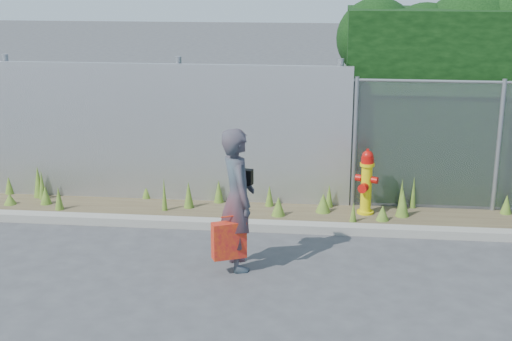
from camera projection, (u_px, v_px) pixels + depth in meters
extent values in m
plane|color=#3C3D3F|center=(268.00, 284.00, 8.47)|extent=(80.00, 80.00, 0.00)
cube|color=gray|center=(280.00, 227.00, 10.18)|extent=(16.00, 0.22, 0.12)
cube|color=#4C402B|center=(283.00, 216.00, 10.76)|extent=(16.00, 1.20, 0.01)
cone|color=#486D20|center=(189.00, 195.00, 11.05)|extent=(0.16, 0.16, 0.43)
cone|color=#486D20|center=(46.00, 196.00, 11.24)|extent=(0.18, 0.18, 0.30)
cone|color=#486D20|center=(230.00, 204.00, 10.67)|extent=(0.10, 0.10, 0.41)
cone|color=#486D20|center=(403.00, 204.00, 10.67)|extent=(0.21, 0.21, 0.42)
cone|color=#486D20|center=(59.00, 199.00, 10.97)|extent=(0.14, 0.14, 0.37)
cone|color=#486D20|center=(323.00, 204.00, 10.86)|extent=(0.24, 0.24, 0.30)
cone|color=#486D20|center=(240.00, 206.00, 10.90)|extent=(0.20, 0.20, 0.20)
cone|color=#486D20|center=(383.00, 214.00, 10.52)|extent=(0.20, 0.20, 0.24)
cone|color=#486D20|center=(164.00, 195.00, 10.91)|extent=(0.09, 0.09, 0.53)
cone|color=#486D20|center=(506.00, 205.00, 10.80)|extent=(0.18, 0.18, 0.31)
cone|color=#486D20|center=(9.00, 185.00, 11.74)|extent=(0.16, 0.16, 0.33)
cone|color=#486D20|center=(353.00, 213.00, 10.46)|extent=(0.11, 0.11, 0.31)
cone|color=#486D20|center=(10.00, 200.00, 11.23)|extent=(0.21, 0.21, 0.18)
cone|color=#486D20|center=(278.00, 207.00, 10.71)|extent=(0.21, 0.21, 0.31)
cone|color=#486D20|center=(146.00, 191.00, 11.52)|extent=(0.14, 0.14, 0.28)
cone|color=#486D20|center=(328.00, 194.00, 11.20)|extent=(0.08, 0.08, 0.38)
cone|color=#486D20|center=(38.00, 182.00, 11.55)|extent=(0.18, 0.18, 0.53)
cone|color=#486D20|center=(329.00, 197.00, 11.08)|extent=(0.13, 0.13, 0.37)
cone|color=#486D20|center=(42.00, 186.00, 11.45)|extent=(0.13, 0.13, 0.48)
cone|color=#486D20|center=(402.00, 195.00, 10.94)|extent=(0.11, 0.11, 0.50)
cone|color=#486D20|center=(269.00, 196.00, 11.14)|extent=(0.14, 0.14, 0.35)
cone|color=#486D20|center=(219.00, 192.00, 11.31)|extent=(0.16, 0.16, 0.37)
cone|color=#486D20|center=(413.00, 193.00, 11.03)|extent=(0.09, 0.09, 0.52)
cube|color=#A1A3A8|center=(84.00, 131.00, 11.37)|extent=(8.50, 0.08, 2.20)
cylinder|color=gray|center=(12.00, 125.00, 11.61)|extent=(0.10, 0.10, 2.30)
cylinder|color=gray|center=(180.00, 129.00, 11.31)|extent=(0.10, 0.10, 2.30)
cylinder|color=gray|center=(338.00, 133.00, 11.05)|extent=(0.10, 0.10, 2.30)
cylinder|color=gray|center=(355.00, 143.00, 10.94)|extent=(0.07, 0.07, 2.05)
cylinder|color=gray|center=(498.00, 147.00, 10.72)|extent=(0.07, 0.07, 2.05)
sphere|color=black|center=(377.00, 38.00, 11.58)|extent=(1.31, 1.31, 1.31)
sphere|color=black|center=(425.00, 40.00, 11.60)|extent=(1.20, 1.20, 1.20)
sphere|color=black|center=(472.00, 47.00, 11.57)|extent=(1.86, 1.86, 1.86)
cylinder|color=yellow|center=(365.00, 213.00, 10.85)|extent=(0.25, 0.25, 0.05)
cylinder|color=yellow|center=(366.00, 190.00, 10.75)|extent=(0.16, 0.16, 0.77)
cylinder|color=yellow|center=(367.00, 164.00, 10.64)|extent=(0.22, 0.22, 0.05)
cylinder|color=#B20F0A|center=(367.00, 160.00, 10.62)|extent=(0.19, 0.19, 0.09)
sphere|color=#B20F0A|center=(368.00, 156.00, 10.60)|extent=(0.17, 0.17, 0.17)
cylinder|color=#B20F0A|center=(368.00, 150.00, 10.58)|extent=(0.05, 0.05, 0.05)
cylinder|color=#B20F0A|center=(358.00, 179.00, 10.71)|extent=(0.09, 0.10, 0.10)
cylinder|color=#B20F0A|center=(375.00, 179.00, 10.69)|extent=(0.09, 0.10, 0.10)
cylinder|color=#B20F0A|center=(367.00, 188.00, 10.61)|extent=(0.14, 0.11, 0.14)
imported|color=#0F5762|center=(237.00, 199.00, 8.73)|extent=(0.63, 0.76, 1.78)
cube|color=#A4091E|center=(229.00, 240.00, 8.66)|extent=(0.41, 0.15, 0.46)
cylinder|color=#A4091E|center=(229.00, 216.00, 8.58)|extent=(0.20, 0.02, 0.02)
cube|color=black|center=(242.00, 177.00, 8.83)|extent=(0.26, 0.11, 0.19)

